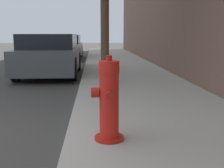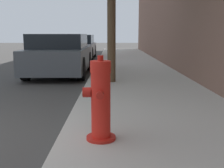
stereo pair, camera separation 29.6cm
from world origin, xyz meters
TOP-DOWN VIEW (x-y plane):
  - sidewalk_slab at (3.07, 0.00)m, footprint 2.78×40.00m
  - fire_hydrant at (2.20, 0.11)m, footprint 0.37×0.37m
  - parked_car_near at (0.61, 6.30)m, footprint 1.83×3.81m
  - parked_car_mid at (0.49, 12.44)m, footprint 1.76×4.09m

SIDE VIEW (x-z plane):
  - sidewalk_slab at x=3.07m, z-range 0.00..0.15m
  - fire_hydrant at x=2.20m, z-range 0.11..1.08m
  - parked_car_mid at x=0.49m, z-range -0.01..1.29m
  - parked_car_near at x=0.61m, z-range -0.01..1.34m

